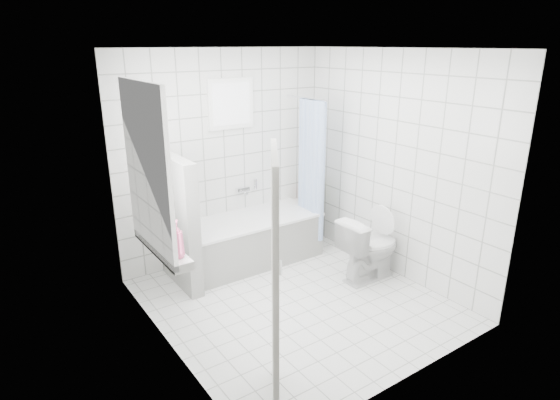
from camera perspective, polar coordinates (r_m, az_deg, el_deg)
ground at (r=5.16m, az=1.86°, el=-12.24°), size 3.00×3.00×0.00m
ceiling at (r=4.43m, az=2.23°, el=18.00°), size 3.00×3.00×0.00m
wall_back at (r=5.86m, az=-6.77°, el=5.20°), size 2.80×0.02×2.60m
wall_front at (r=3.61m, az=16.38°, el=-4.09°), size 2.80×0.02×2.60m
wall_left at (r=4.00m, az=-14.32°, el=-1.68°), size 0.02×3.00×2.60m
wall_right at (r=5.55m, az=13.75°, el=4.04°), size 0.02×3.00×2.60m
window_left at (r=4.20m, az=-15.53°, el=3.47°), size 0.01×0.90×1.40m
window_back at (r=5.75m, az=-5.91°, el=11.57°), size 0.50×0.01×0.50m
window_sill at (r=4.45m, az=-14.17°, el=-5.66°), size 0.18×1.02×0.08m
door at (r=3.34m, az=-0.62°, el=-10.99°), size 0.47×0.69×2.00m
bathtub at (r=5.93m, az=-3.64°, el=-4.85°), size 1.78×0.77×0.58m
partition_wall at (r=5.32m, az=-12.28°, el=-2.72°), size 0.15×0.85×1.50m
tiled_ledge at (r=6.71m, az=3.40°, el=-2.11°), size 0.40×0.24×0.55m
toilet at (r=5.56m, az=10.89°, el=-5.76°), size 0.76×0.43×0.77m
curtain_rod at (r=5.92m, az=3.18°, el=12.32°), size 0.02×0.80×0.02m
shower_curtain at (r=5.98m, az=3.79°, el=3.60°), size 0.14×0.48×1.78m
tub_faucet at (r=6.05m, az=-4.58°, el=1.28°), size 0.18×0.06×0.06m
sill_bottles at (r=4.29m, az=-13.70°, el=-4.08°), size 0.17×0.75×0.33m
ledge_bottles at (r=6.55m, az=3.67°, el=1.02°), size 0.17×0.18×0.28m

